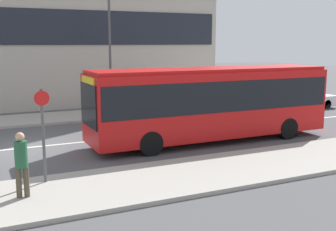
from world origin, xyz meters
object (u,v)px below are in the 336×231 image
Objects in this scene: parked_car_0 at (231,104)px; street_lamp at (110,37)px; bus_stop_sign at (43,128)px; city_bus at (211,100)px; pedestrian_near_stop at (21,160)px; parked_car_1 at (301,99)px.

street_lamp reaches higher than parked_car_0.
bus_stop_sign is at bearing -117.07° from street_lamp.
pedestrian_near_stop is (-8.31, -3.98, -0.69)m from city_bus.
parked_car_0 is 8.20m from street_lamp.
pedestrian_near_stop is at bearing -151.79° from city_bus.
parked_car_1 is (10.14, 5.46, -1.19)m from city_bus.
parked_car_0 is 1.62× the size of bus_stop_sign.
parked_car_1 is 0.64× the size of street_lamp.
pedestrian_near_stop is at bearing -152.88° from parked_car_1.
city_bus is 3.84× the size of bus_stop_sign.
street_lamp reaches higher than pedestrian_near_stop.
parked_car_0 is 16.22m from pedestrian_near_stop.
bus_stop_sign is (-7.55, -2.93, -0.07)m from city_bus.
parked_car_1 is 2.60× the size of pedestrian_near_stop.
street_lamp is (-12.15, 2.44, 3.92)m from parked_car_1.
parked_car_1 is at bearing 30.90° from city_bus.
street_lamp is (6.30, 11.89, 3.41)m from pedestrian_near_stop.
bus_stop_sign is 0.38× the size of street_lamp.
pedestrian_near_stop is (-13.11, -9.55, 0.51)m from parked_car_0.
parked_car_1 reaches higher than parked_car_0.
parked_car_0 is 0.62× the size of street_lamp.
bus_stop_sign reaches higher than pedestrian_near_stop.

